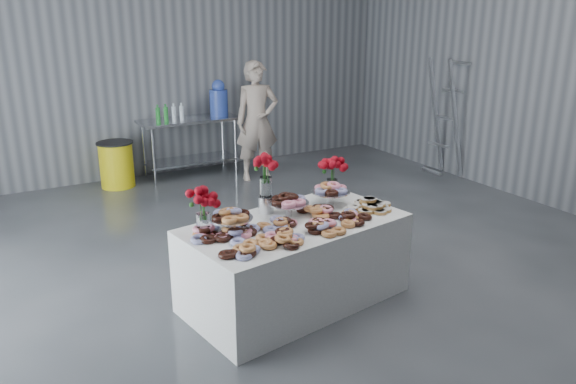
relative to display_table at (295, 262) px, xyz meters
name	(u,v)px	position (x,y,z in m)	size (l,w,h in m)	color
ground	(307,290)	(0.19, 0.10, -0.38)	(9.00, 9.00, 0.00)	#33363A
display_table	(295,262)	(0.00, 0.00, 0.00)	(1.90, 1.00, 0.75)	white
prep_table	(190,137)	(0.59, 4.20, 0.24)	(1.50, 0.60, 0.90)	silver
donut_mounds	(298,219)	(0.00, -0.05, 0.42)	(1.80, 0.80, 0.09)	#C68448
cake_stand_left	(231,216)	(-0.57, 0.06, 0.52)	(0.36, 0.36, 0.17)	silver
cake_stand_mid	(289,201)	(0.03, 0.16, 0.52)	(0.36, 0.36, 0.17)	silver
cake_stand_right	(331,190)	(0.52, 0.23, 0.52)	(0.36, 0.36, 0.17)	silver
danish_pile	(369,203)	(0.76, -0.03, 0.43)	(0.48, 0.48, 0.11)	white
bouquet_left	(202,200)	(-0.78, 0.13, 0.67)	(0.26, 0.26, 0.42)	white
bouquet_right	(332,168)	(0.65, 0.40, 0.67)	(0.26, 0.26, 0.42)	white
bouquet_center	(266,172)	(-0.10, 0.34, 0.75)	(0.26, 0.26, 0.57)	silver
water_jug	(219,100)	(1.09, 4.20, 0.77)	(0.28, 0.28, 0.55)	#4163DE
drink_bottles	(170,113)	(0.27, 4.10, 0.66)	(0.54, 0.08, 0.27)	#268C33
person	(257,121)	(1.42, 3.54, 0.51)	(0.65, 0.43, 1.78)	#CC8C93
trash_barrel	(117,164)	(-0.55, 4.20, -0.04)	(0.52, 0.52, 0.66)	yellow
stepladder	(445,118)	(3.94, 2.24, 0.54)	(0.24, 0.46, 1.83)	silver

